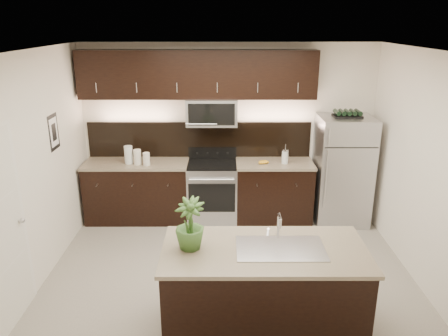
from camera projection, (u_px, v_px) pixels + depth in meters
name	position (u px, v px, depth m)	size (l,w,h in m)	color
ground	(230.00, 277.00, 5.37)	(4.50, 4.50, 0.00)	gray
room_walls	(220.00, 145.00, 4.79)	(4.52, 4.02, 2.71)	silver
counter_run	(199.00, 191.00, 6.82)	(3.51, 0.65, 0.94)	black
upper_fixtures	(199.00, 82.00, 6.43)	(3.49, 0.40, 1.66)	black
island	(263.00, 291.00, 4.30)	(1.96, 0.96, 0.94)	black
sink_faucet	(280.00, 247.00, 4.15)	(0.84, 0.50, 0.28)	silver
refrigerator	(342.00, 170.00, 6.65)	(0.80, 0.72, 1.66)	#B2B2B7
wine_rack	(347.00, 114.00, 6.37)	(0.41, 0.25, 0.10)	black
plant	(190.00, 224.00, 4.09)	(0.28, 0.28, 0.50)	#355923
canisters	(135.00, 156.00, 6.55)	(0.40, 0.20, 0.27)	silver
french_press	(285.00, 156.00, 6.59)	(0.10, 0.10, 0.29)	silver
bananas	(260.00, 162.00, 6.59)	(0.17, 0.13, 0.05)	gold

